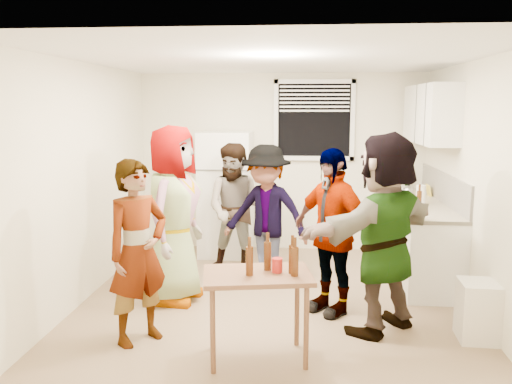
# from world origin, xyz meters

# --- Properties ---
(room) EXTENTS (4.00, 4.50, 2.50)m
(room) POSITION_xyz_m (0.00, 0.00, 0.00)
(room) COLOR #EDE7CC
(room) RESTS_ON ground
(window) EXTENTS (1.12, 0.10, 1.06)m
(window) POSITION_xyz_m (0.45, 2.21, 1.85)
(window) COLOR white
(window) RESTS_ON room
(refrigerator) EXTENTS (0.70, 0.70, 1.70)m
(refrigerator) POSITION_xyz_m (-0.75, 1.88, 0.85)
(refrigerator) COLOR white
(refrigerator) RESTS_ON ground
(counter_lower) EXTENTS (0.60, 2.20, 0.86)m
(counter_lower) POSITION_xyz_m (1.70, 1.15, 0.43)
(counter_lower) COLOR white
(counter_lower) RESTS_ON ground
(countertop) EXTENTS (0.64, 2.22, 0.04)m
(countertop) POSITION_xyz_m (1.70, 1.15, 0.88)
(countertop) COLOR #B9AF95
(countertop) RESTS_ON counter_lower
(backsplash) EXTENTS (0.03, 2.20, 0.36)m
(backsplash) POSITION_xyz_m (1.99, 1.15, 1.08)
(backsplash) COLOR beige
(backsplash) RESTS_ON countertop
(upper_cabinets) EXTENTS (0.34, 1.60, 0.70)m
(upper_cabinets) POSITION_xyz_m (1.83, 1.35, 1.95)
(upper_cabinets) COLOR white
(upper_cabinets) RESTS_ON room
(kettle) EXTENTS (0.23, 0.20, 0.18)m
(kettle) POSITION_xyz_m (1.65, 1.55, 0.90)
(kettle) COLOR silver
(kettle) RESTS_ON countertop
(paper_towel) EXTENTS (0.11, 0.11, 0.23)m
(paper_towel) POSITION_xyz_m (1.68, 0.97, 0.90)
(paper_towel) COLOR white
(paper_towel) RESTS_ON countertop
(wine_bottle) EXTENTS (0.07, 0.07, 0.28)m
(wine_bottle) POSITION_xyz_m (1.75, 2.14, 0.90)
(wine_bottle) COLOR black
(wine_bottle) RESTS_ON countertop
(beer_bottle_counter) EXTENTS (0.06, 0.06, 0.21)m
(beer_bottle_counter) POSITION_xyz_m (1.60, 0.67, 0.90)
(beer_bottle_counter) COLOR #47230C
(beer_bottle_counter) RESTS_ON countertop
(blue_cup) EXTENTS (0.08, 0.08, 0.11)m
(blue_cup) POSITION_xyz_m (1.51, 0.46, 0.90)
(blue_cup) COLOR blue
(blue_cup) RESTS_ON countertop
(picture_frame) EXTENTS (0.02, 0.17, 0.15)m
(picture_frame) POSITION_xyz_m (1.92, 1.63, 0.97)
(picture_frame) COLOR yellow
(picture_frame) RESTS_ON countertop
(trash_bin) EXTENTS (0.37, 0.37, 0.53)m
(trash_bin) POSITION_xyz_m (1.86, -0.73, 0.25)
(trash_bin) COLOR silver
(trash_bin) RESTS_ON ground
(serving_table) EXTENTS (0.95, 0.71, 0.73)m
(serving_table) POSITION_xyz_m (-0.06, -1.26, 0.00)
(serving_table) COLOR brown
(serving_table) RESTS_ON ground
(beer_bottle_table) EXTENTS (0.06, 0.06, 0.23)m
(beer_bottle_table) POSITION_xyz_m (0.02, -1.17, 0.73)
(beer_bottle_table) COLOR #47230C
(beer_bottle_table) RESTS_ON serving_table
(red_cup) EXTENTS (0.09, 0.09, 0.12)m
(red_cup) POSITION_xyz_m (0.10, -1.22, 0.73)
(red_cup) COLOR #AF201A
(red_cup) RESTS_ON serving_table
(guest_grey) EXTENTS (1.99, 1.23, 0.59)m
(guest_grey) POSITION_xyz_m (-1.04, 0.01, 0.00)
(guest_grey) COLOR gray
(guest_grey) RESTS_ON ground
(guest_stripe) EXTENTS (1.61, 1.48, 0.38)m
(guest_stripe) POSITION_xyz_m (-1.11, -1.00, 0.00)
(guest_stripe) COLOR #141933
(guest_stripe) RESTS_ON ground
(guest_back_left) EXTENTS (0.90, 1.66, 0.61)m
(guest_back_left) POSITION_xyz_m (-0.49, 1.00, 0.00)
(guest_back_left) COLOR #4F3522
(guest_back_left) RESTS_ON ground
(guest_back_right) EXTENTS (1.52, 1.87, 0.60)m
(guest_back_right) POSITION_xyz_m (-0.12, 0.72, 0.00)
(guest_back_right) COLOR #3C3D41
(guest_back_right) RESTS_ON ground
(guest_black) EXTENTS (1.86, 1.84, 0.40)m
(guest_black) POSITION_xyz_m (0.58, -0.17, 0.00)
(guest_black) COLOR black
(guest_black) RESTS_ON ground
(guest_orange) EXTENTS (2.49, 2.50, 0.54)m
(guest_orange) POSITION_xyz_m (1.04, -0.59, 0.00)
(guest_orange) COLOR #D06144
(guest_orange) RESTS_ON ground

